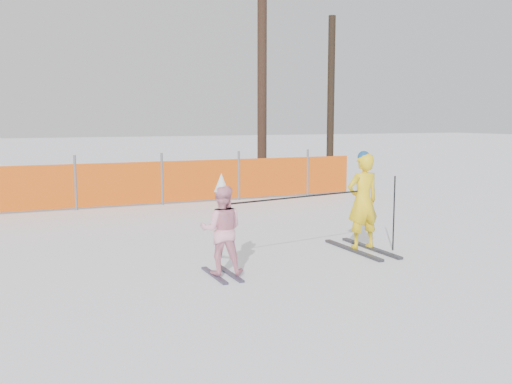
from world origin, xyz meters
The scene contains 6 objects.
ground centered at (0.00, 0.00, 0.00)m, with size 120.00×120.00×0.00m, color white.
adult centered at (1.75, 0.33, 0.78)m, with size 0.55×1.51×1.57m.
child centered at (-0.78, -0.14, 0.62)m, with size 0.69×0.85×1.36m.
ski_poles centered at (1.06, 0.11, 0.83)m, with size 2.87×0.45×1.18m.
safety_fence centered at (-2.30, 6.34, 0.56)m, with size 15.27×0.06×1.25m.
tree_trunks centered at (5.28, 9.52, 3.00)m, with size 3.43×1.42×6.27m.
Camera 1 is at (-3.36, -7.02, 2.06)m, focal length 40.00 mm.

